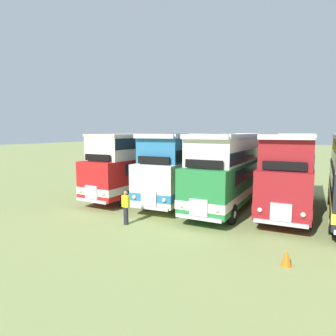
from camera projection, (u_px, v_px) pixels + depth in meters
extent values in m
plane|color=#8C9956|center=(288.00, 210.00, 17.42)|extent=(200.00, 200.00, 0.00)
cube|color=red|center=(143.00, 171.00, 21.88)|extent=(2.90, 10.89, 2.30)
cube|color=silver|center=(143.00, 179.00, 21.95)|extent=(2.94, 10.94, 0.44)
cube|color=#19232D|center=(146.00, 163.00, 22.15)|extent=(2.84, 8.50, 0.76)
cube|color=#19232D|center=(92.00, 171.00, 17.16)|extent=(2.20, 0.18, 0.90)
cube|color=silver|center=(91.00, 192.00, 17.22)|extent=(0.90, 0.15, 0.80)
cube|color=silver|center=(91.00, 201.00, 17.26)|extent=(2.30, 0.23, 0.16)
sphere|color=#EAEACC|center=(103.00, 194.00, 16.78)|extent=(0.22, 0.22, 0.22)
sphere|color=#EAEACC|center=(80.00, 191.00, 17.65)|extent=(0.22, 0.22, 0.22)
cube|color=silver|center=(145.00, 146.00, 21.86)|extent=(2.77, 9.99, 1.50)
cube|color=silver|center=(145.00, 135.00, 21.76)|extent=(2.83, 10.09, 0.14)
cube|color=#19232D|center=(145.00, 142.00, 21.83)|extent=(2.80, 9.89, 0.68)
cube|color=black|center=(97.00, 158.00, 17.50)|extent=(1.90, 0.19, 0.40)
cylinder|color=black|center=(125.00, 199.00, 18.17)|extent=(0.32, 1.05, 1.04)
cylinder|color=silver|center=(126.00, 199.00, 18.10)|extent=(0.03, 0.36, 0.36)
cylinder|color=black|center=(96.00, 195.00, 19.28)|extent=(0.32, 1.05, 1.04)
cylinder|color=silver|center=(95.00, 195.00, 19.35)|extent=(0.03, 0.36, 0.36)
cylinder|color=black|center=(179.00, 181.00, 24.60)|extent=(0.32, 1.05, 1.04)
cylinder|color=silver|center=(180.00, 181.00, 24.52)|extent=(0.03, 0.36, 0.36)
cylinder|color=black|center=(155.00, 179.00, 25.71)|extent=(0.32, 1.05, 1.04)
cylinder|color=silver|center=(154.00, 179.00, 25.78)|extent=(0.03, 0.36, 0.36)
cube|color=silver|center=(183.00, 175.00, 20.11)|extent=(2.98, 10.05, 2.30)
cube|color=teal|center=(183.00, 183.00, 20.19)|extent=(3.02, 10.09, 0.44)
cube|color=#19232D|center=(185.00, 166.00, 20.40)|extent=(2.89, 7.65, 0.76)
cube|color=#19232D|center=(150.00, 175.00, 15.59)|extent=(2.20, 0.21, 0.90)
cube|color=silver|center=(149.00, 198.00, 15.64)|extent=(0.90, 0.16, 0.80)
cube|color=silver|center=(149.00, 208.00, 15.67)|extent=(2.30, 0.25, 0.16)
sphere|color=#EAEACC|center=(164.00, 200.00, 15.26)|extent=(0.22, 0.22, 0.22)
sphere|color=#EAEACC|center=(134.00, 197.00, 16.00)|extent=(0.22, 0.22, 0.22)
cube|color=teal|center=(184.00, 147.00, 20.11)|extent=(2.84, 9.15, 1.50)
cube|color=silver|center=(153.00, 136.00, 15.73)|extent=(2.40, 0.22, 0.24)
cube|color=silver|center=(202.00, 135.00, 23.65)|extent=(2.40, 0.22, 0.24)
cube|color=silver|center=(201.00, 135.00, 19.52)|extent=(0.54, 9.03, 0.24)
cube|color=silver|center=(169.00, 135.00, 20.49)|extent=(0.54, 9.03, 0.24)
cube|color=#19232D|center=(184.00, 151.00, 20.14)|extent=(2.87, 9.05, 0.64)
cube|color=black|center=(154.00, 160.00, 15.94)|extent=(1.90, 0.21, 0.40)
cylinder|color=black|center=(180.00, 204.00, 16.74)|extent=(0.33, 1.05, 1.04)
cylinder|color=silver|center=(183.00, 205.00, 16.68)|extent=(0.04, 0.36, 0.36)
cylinder|color=black|center=(145.00, 200.00, 17.67)|extent=(0.33, 1.05, 1.04)
cylinder|color=silver|center=(143.00, 200.00, 17.73)|extent=(0.04, 0.36, 0.36)
cylinder|color=black|center=(212.00, 185.00, 22.66)|extent=(0.33, 1.05, 1.04)
cylinder|color=silver|center=(213.00, 186.00, 22.60)|extent=(0.04, 0.36, 0.36)
cylinder|color=black|center=(184.00, 183.00, 23.59)|extent=(0.33, 1.05, 1.04)
cylinder|color=silver|center=(182.00, 183.00, 23.66)|extent=(0.04, 0.36, 0.36)
cube|color=#237538|center=(232.00, 178.00, 18.68)|extent=(2.65, 11.34, 2.30)
cube|color=silver|center=(232.00, 187.00, 18.76)|extent=(2.70, 11.38, 0.44)
cube|color=#19232D|center=(234.00, 168.00, 18.96)|extent=(2.65, 8.94, 0.76)
cube|color=#19232D|center=(200.00, 181.00, 13.69)|extent=(2.20, 0.13, 0.90)
cube|color=silver|center=(199.00, 208.00, 13.75)|extent=(0.90, 0.13, 0.80)
cube|color=silver|center=(198.00, 218.00, 13.78)|extent=(2.30, 0.17, 0.16)
sphere|color=#EAEACC|center=(217.00, 210.00, 13.32)|extent=(0.22, 0.22, 0.22)
sphere|color=#EAEACC|center=(181.00, 205.00, 14.15)|extent=(0.22, 0.22, 0.22)
cube|color=silver|center=(234.00, 148.00, 18.67)|extent=(2.54, 10.44, 1.50)
cube|color=silver|center=(204.00, 137.00, 13.83)|extent=(2.40, 0.13, 0.24)
cube|color=silver|center=(250.00, 135.00, 22.70)|extent=(2.40, 0.13, 0.24)
cube|color=silver|center=(254.00, 136.00, 18.02)|extent=(0.24, 10.41, 0.24)
cube|color=silver|center=(216.00, 135.00, 19.13)|extent=(0.24, 10.41, 0.24)
cube|color=#19232D|center=(234.00, 153.00, 18.71)|extent=(2.58, 10.34, 0.64)
cube|color=black|center=(204.00, 164.00, 14.03)|extent=(1.90, 0.15, 0.40)
cylinder|color=black|center=(232.00, 214.00, 14.74)|extent=(0.29, 1.04, 1.04)
cylinder|color=silver|center=(235.00, 215.00, 14.67)|extent=(0.02, 0.36, 0.36)
cylinder|color=black|center=(190.00, 209.00, 15.80)|extent=(0.29, 1.04, 1.04)
cylinder|color=silver|center=(187.00, 208.00, 15.87)|extent=(0.02, 0.36, 0.36)
cylinder|color=black|center=(261.00, 188.00, 21.68)|extent=(0.29, 1.04, 1.04)
cylinder|color=silver|center=(263.00, 188.00, 21.61)|extent=(0.02, 0.36, 0.36)
cylinder|color=black|center=(231.00, 185.00, 22.74)|extent=(0.29, 1.04, 1.04)
cylinder|color=silver|center=(229.00, 185.00, 22.81)|extent=(0.02, 0.36, 0.36)
cube|color=maroon|center=(289.00, 182.00, 17.28)|extent=(2.65, 9.81, 2.30)
cube|color=maroon|center=(289.00, 192.00, 17.36)|extent=(2.69, 9.85, 0.44)
cube|color=#19232D|center=(290.00, 171.00, 17.56)|extent=(2.65, 7.41, 0.76)
cube|color=#19232D|center=(282.00, 184.00, 12.90)|extent=(2.20, 0.13, 0.90)
cube|color=silver|center=(281.00, 212.00, 12.95)|extent=(0.90, 0.13, 0.80)
cube|color=silver|center=(280.00, 223.00, 12.99)|extent=(2.30, 0.18, 0.16)
sphere|color=#EAEACC|center=(303.00, 215.00, 12.55)|extent=(0.22, 0.22, 0.22)
sphere|color=#EAEACC|center=(260.00, 210.00, 13.34)|extent=(0.22, 0.22, 0.22)
cube|color=maroon|center=(291.00, 149.00, 17.27)|extent=(2.54, 8.91, 1.50)
cube|color=silver|center=(286.00, 137.00, 13.04)|extent=(2.40, 0.14, 0.24)
cube|color=silver|center=(295.00, 135.00, 20.68)|extent=(2.40, 0.14, 0.24)
cube|color=silver|center=(315.00, 136.00, 16.65)|extent=(0.24, 8.87, 0.24)
cube|color=silver|center=(270.00, 136.00, 17.70)|extent=(0.24, 8.87, 0.24)
cube|color=#19232D|center=(291.00, 155.00, 17.31)|extent=(2.58, 8.81, 0.64)
cube|color=black|center=(284.00, 166.00, 13.24)|extent=(1.90, 0.15, 0.40)
cylinder|color=black|center=(309.00, 218.00, 14.00)|extent=(0.30, 1.04, 1.04)
cylinder|color=silver|center=(313.00, 219.00, 13.93)|extent=(0.03, 0.36, 0.36)
cylinder|color=black|center=(259.00, 213.00, 15.00)|extent=(0.30, 1.04, 1.04)
cylinder|color=silver|center=(256.00, 212.00, 15.06)|extent=(0.03, 0.36, 0.36)
cylinder|color=black|center=(310.00, 193.00, 19.68)|extent=(0.30, 1.04, 1.04)
cylinder|color=silver|center=(313.00, 194.00, 19.61)|extent=(0.03, 0.36, 0.36)
cylinder|color=black|center=(274.00, 191.00, 20.68)|extent=(0.30, 1.04, 1.04)
cylinder|color=silver|center=(272.00, 190.00, 20.74)|extent=(0.03, 0.36, 0.36)
cube|color=silver|center=(335.00, 136.00, 15.91)|extent=(0.26, 8.71, 0.24)
cylinder|color=black|center=(333.00, 223.00, 13.34)|extent=(0.30, 1.05, 1.04)
cylinder|color=silver|center=(329.00, 222.00, 13.41)|extent=(0.03, 0.36, 0.36)
cylinder|color=black|center=(330.00, 196.00, 18.78)|extent=(0.30, 1.05, 1.04)
cylinder|color=silver|center=(328.00, 196.00, 18.85)|extent=(0.03, 0.36, 0.36)
cone|color=orange|center=(286.00, 258.00, 10.14)|extent=(0.36, 0.36, 0.59)
cylinder|color=#23232D|center=(126.00, 216.00, 14.71)|extent=(0.24, 0.24, 0.90)
cube|color=yellow|center=(126.00, 201.00, 14.62)|extent=(0.36, 0.22, 0.60)
sphere|color=#9E7051|center=(126.00, 193.00, 14.57)|extent=(0.22, 0.22, 0.22)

